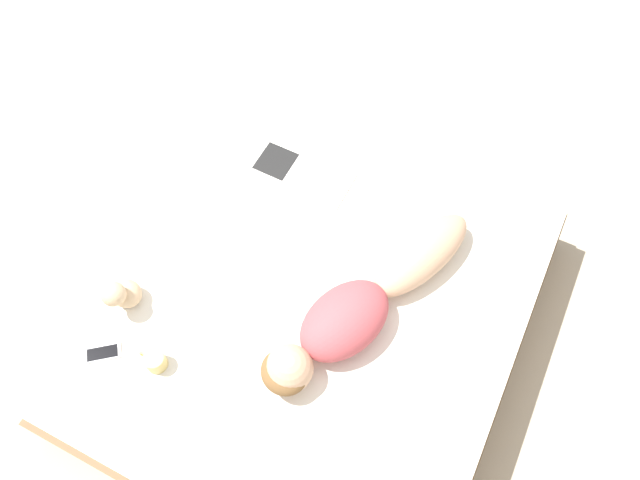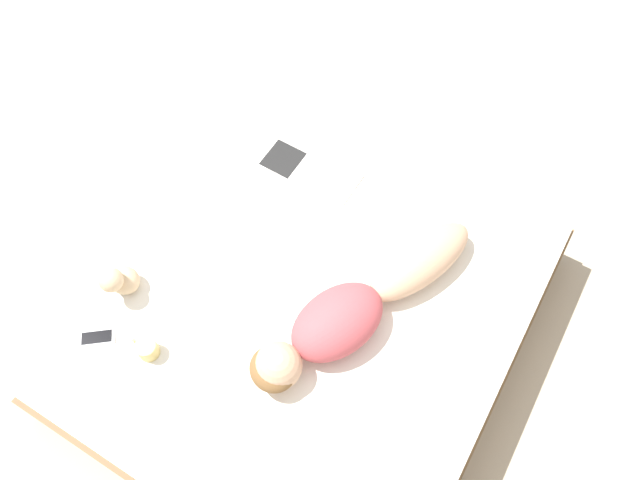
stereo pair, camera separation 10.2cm
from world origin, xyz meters
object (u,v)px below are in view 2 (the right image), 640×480
Objects in this scene: open_magazine at (304,170)px; cell_phone at (97,338)px; coffee_mug at (147,349)px; person at (357,308)px.

open_magazine is 1.26m from cell_phone.
coffee_mug reaches higher than cell_phone.
open_magazine is (0.60, -0.56, -0.09)m from person.
person is at bearing -138.97° from coffee_mug.
cell_phone is at bearing 76.25° from open_magazine.
coffee_mug is (0.08, 1.15, 0.04)m from open_magazine.
person is 2.19× the size of open_magazine.
person is at bearing 138.27° from open_magazine.
person is 0.82m from open_magazine.
coffee_mug is (0.69, 0.60, -0.05)m from person.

